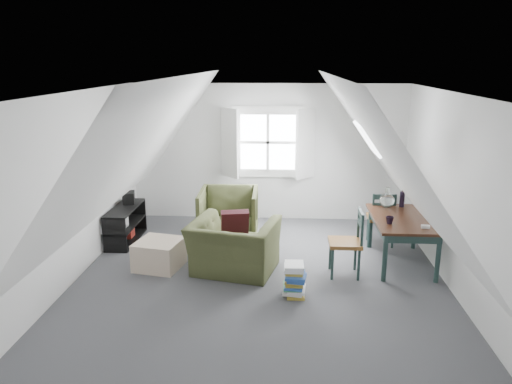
# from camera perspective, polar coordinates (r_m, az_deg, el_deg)

# --- Properties ---
(floor) EXTENTS (5.50, 5.50, 0.00)m
(floor) POSITION_cam_1_polar(r_m,az_deg,el_deg) (6.91, 0.41, -9.94)
(floor) COLOR #45464A
(floor) RESTS_ON ground
(ceiling) EXTENTS (5.50, 5.50, 0.00)m
(ceiling) POSITION_cam_1_polar(r_m,az_deg,el_deg) (6.29, 0.45, 11.22)
(ceiling) COLOR white
(ceiling) RESTS_ON wall_back
(wall_back) EXTENTS (5.00, 0.00, 5.00)m
(wall_back) POSITION_cam_1_polar(r_m,az_deg,el_deg) (9.17, 1.36, 4.50)
(wall_back) COLOR silver
(wall_back) RESTS_ON ground
(wall_front) EXTENTS (5.00, 0.00, 5.00)m
(wall_front) POSITION_cam_1_polar(r_m,az_deg,el_deg) (3.90, -1.79, -10.20)
(wall_front) COLOR silver
(wall_front) RESTS_ON ground
(wall_left) EXTENTS (0.00, 5.50, 5.50)m
(wall_left) POSITION_cam_1_polar(r_m,az_deg,el_deg) (7.07, -20.24, 0.44)
(wall_left) COLOR silver
(wall_left) RESTS_ON ground
(wall_right) EXTENTS (0.00, 5.50, 5.50)m
(wall_right) POSITION_cam_1_polar(r_m,az_deg,el_deg) (6.83, 21.87, -0.21)
(wall_right) COLOR silver
(wall_right) RESTS_ON ground
(slope_left) EXTENTS (3.19, 5.50, 4.48)m
(slope_left) POSITION_cam_1_polar(r_m,az_deg,el_deg) (6.64, -13.09, 4.72)
(slope_left) COLOR white
(slope_left) RESTS_ON wall_left
(slope_right) EXTENTS (3.19, 5.50, 4.48)m
(slope_right) POSITION_cam_1_polar(r_m,az_deg,el_deg) (6.48, 14.30, 4.41)
(slope_right) COLOR white
(slope_right) RESTS_ON wall_right
(dormer_window) EXTENTS (1.71, 0.35, 1.30)m
(dormer_window) POSITION_cam_1_polar(r_m,az_deg,el_deg) (9.06, 1.35, 5.66)
(dormer_window) COLOR white
(dormer_window) RESTS_ON wall_back
(skylight) EXTENTS (0.35, 0.75, 0.47)m
(skylight) POSITION_cam_1_polar(r_m,az_deg,el_deg) (7.75, 12.56, 5.94)
(skylight) COLOR white
(skylight) RESTS_ON slope_right
(armchair_near) EXTENTS (1.34, 1.23, 0.74)m
(armchair_near) POSITION_cam_1_polar(r_m,az_deg,el_deg) (7.16, -2.50, -9.05)
(armchair_near) COLOR #3D4323
(armchair_near) RESTS_ON floor
(armchair_far) EXTENTS (0.95, 0.98, 0.88)m
(armchair_far) POSITION_cam_1_polar(r_m,az_deg,el_deg) (8.34, -3.12, -5.50)
(armchair_far) COLOR #3D4323
(armchair_far) RESTS_ON floor
(throw_pillow) EXTENTS (0.42, 0.29, 0.40)m
(throw_pillow) POSITION_cam_1_polar(r_m,az_deg,el_deg) (7.06, -2.44, -3.57)
(throw_pillow) COLOR #3C1016
(throw_pillow) RESTS_ON armchair_near
(ottoman) EXTENTS (0.71, 0.71, 0.40)m
(ottoman) POSITION_cam_1_polar(r_m,az_deg,el_deg) (7.34, -11.00, -6.99)
(ottoman) COLOR #C8B197
(ottoman) RESTS_ON floor
(dining_table) EXTENTS (0.85, 1.41, 0.71)m
(dining_table) POSITION_cam_1_polar(r_m,az_deg,el_deg) (7.51, 16.39, -3.48)
(dining_table) COLOR black
(dining_table) RESTS_ON floor
(demijohn) EXTENTS (0.23, 0.23, 0.32)m
(demijohn) POSITION_cam_1_polar(r_m,az_deg,el_deg) (7.83, 14.73, -0.89)
(demijohn) COLOR silver
(demijohn) RESTS_ON dining_table
(vase_twigs) EXTENTS (0.08, 0.08, 0.60)m
(vase_twigs) POSITION_cam_1_polar(r_m,az_deg,el_deg) (7.98, 16.36, -0.71)
(vase_twigs) COLOR black
(vase_twigs) RESTS_ON dining_table
(cup) EXTENTS (0.13, 0.13, 0.10)m
(cup) POSITION_cam_1_polar(r_m,az_deg,el_deg) (7.15, 15.00, -3.52)
(cup) COLOR black
(cup) RESTS_ON dining_table
(paper_box) EXTENTS (0.12, 0.09, 0.04)m
(paper_box) POSITION_cam_1_polar(r_m,az_deg,el_deg) (7.11, 18.80, -3.77)
(paper_box) COLOR white
(paper_box) RESTS_ON dining_table
(dining_chair_far) EXTENTS (0.42, 0.42, 0.89)m
(dining_chair_far) POSITION_cam_1_polar(r_m,az_deg,el_deg) (8.23, 14.14, -2.83)
(dining_chair_far) COLOR brown
(dining_chair_far) RESTS_ON floor
(dining_chair_near) EXTENTS (0.44, 0.44, 0.93)m
(dining_chair_near) POSITION_cam_1_polar(r_m,az_deg,el_deg) (6.98, 10.44, -5.61)
(dining_chair_near) COLOR brown
(dining_chair_near) RESTS_ON floor
(media_shelf) EXTENTS (0.37, 1.12, 0.57)m
(media_shelf) POSITION_cam_1_polar(r_m,az_deg,el_deg) (8.46, -14.76, -3.82)
(media_shelf) COLOR black
(media_shelf) RESTS_ON floor
(electronics_box) EXTENTS (0.24, 0.30, 0.21)m
(electronics_box) POSITION_cam_1_polar(r_m,az_deg,el_deg) (8.61, -14.35, -0.67)
(electronics_box) COLOR black
(electronics_box) RESTS_ON media_shelf
(magazine_stack) EXTENTS (0.31, 0.37, 0.42)m
(magazine_stack) POSITION_cam_1_polar(r_m,az_deg,el_deg) (6.41, 4.45, -9.98)
(magazine_stack) COLOR #B29933
(magazine_stack) RESTS_ON floor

